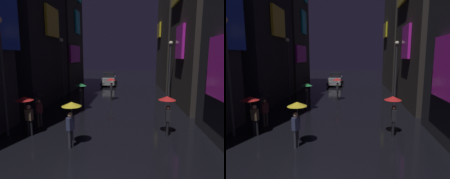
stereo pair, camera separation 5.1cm
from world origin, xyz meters
The scene contains 11 objects.
building_left_far centered at (-7.48, 21.55, 8.51)m, with size 4.25×7.16×17.02m.
pedestrian_midstreet_left_yellow centered at (-1.27, 4.10, 1.67)m, with size 0.90×0.90×2.12m.
pedestrian_midstreet_centre_black centered at (-4.00, 6.44, 1.67)m, with size 0.90×0.90×2.12m.
pedestrian_foreground_right_red centered at (-0.35, 14.29, 1.67)m, with size 0.90×0.90×2.12m.
pedestrian_far_right_red centered at (-3.99, 5.17, 1.67)m, with size 0.90×0.90×2.12m.
pedestrian_near_crossing_red centered at (3.35, 5.83, 1.67)m, with size 0.90×0.90×2.12m.
pedestrian_foreground_left_green centered at (-2.42, 10.55, 1.67)m, with size 0.90×0.90×2.12m.
car_distant centered at (-1.48, 23.80, 0.93)m, with size 2.28×4.16×1.92m.
streetlamp_right_far centered at (5.00, 13.99, 3.45)m, with size 0.36×0.36×5.51m.
streetlamp_left_far centered at (-5.00, 14.05, 3.63)m, with size 0.36×0.36×5.86m.
streetlamp_left_near centered at (-5.00, 5.01, 3.77)m, with size 0.36×0.36×6.10m.
Camera 1 is at (1.33, -4.51, 4.17)m, focal length 32.00 mm.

